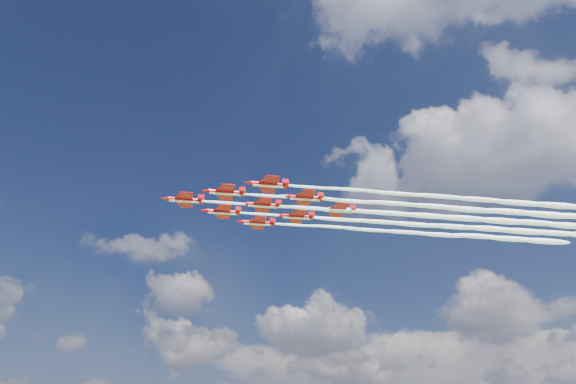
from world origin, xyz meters
name	(u,v)px	position (x,y,z in m)	size (l,w,h in m)	color
jet_lead	(352,211)	(21.32, 18.20, 77.95)	(74.21, 66.96, 2.80)	#A5090F
jet_row2_port	(396,204)	(33.14, 20.54, 77.95)	(74.21, 66.96, 2.80)	#A5090F
jet_row2_starb	(382,222)	(24.89, 29.71, 77.95)	(74.21, 66.96, 2.80)	#A5090F
jet_row3_port	(442,197)	(44.96, 22.87, 77.95)	(74.21, 66.96, 2.80)	#A5090F
jet_row3_centre	(424,216)	(36.71, 32.05, 77.95)	(74.21, 66.96, 2.80)	#A5090F
jet_row3_starb	(409,232)	(28.46, 41.22, 77.95)	(74.21, 66.96, 2.80)	#A5090F
jet_row4_port	(469,209)	(48.53, 34.38, 77.95)	(74.21, 66.96, 2.80)	#A5090F
jet_row4_starb	(450,226)	(40.28, 43.55, 77.95)	(74.21, 66.96, 2.80)	#A5090F
jet_tail	(493,220)	(52.10, 45.89, 77.95)	(74.21, 66.96, 2.80)	#A5090F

